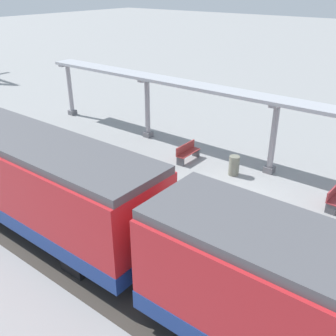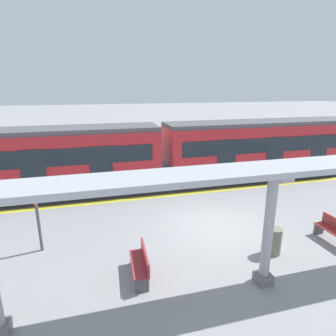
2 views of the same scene
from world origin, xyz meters
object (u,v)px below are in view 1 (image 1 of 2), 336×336
(canopy_pillar_third, at_px, (273,138))
(bench_mid_platform, at_px, (336,196))
(canopy_pillar_fifth, at_px, (70,89))
(bench_near_end, at_px, (187,152))
(trash_bin, at_px, (234,166))
(canopy_pillar_fourth, at_px, (147,108))
(train_far_carriage, at_px, (18,173))

(canopy_pillar_third, relative_size, bench_mid_platform, 2.20)
(canopy_pillar_fifth, distance_m, bench_mid_platform, 17.45)
(bench_near_end, relative_size, bench_mid_platform, 0.99)
(canopy_pillar_fifth, height_order, bench_near_end, canopy_pillar_fifth)
(canopy_pillar_fifth, distance_m, trash_bin, 12.96)
(canopy_pillar_fourth, xyz_separation_m, bench_mid_platform, (-1.21, -10.74, -1.25))
(train_far_carriage, relative_size, trash_bin, 13.36)
(bench_near_end, xyz_separation_m, bench_mid_platform, (0.06, -7.11, 0.00))
(canopy_pillar_fifth, bearing_deg, canopy_pillar_third, -90.00)
(train_far_carriage, xyz_separation_m, bench_mid_platform, (7.90, -9.05, -1.39))
(trash_bin, bearing_deg, canopy_pillar_fourth, 78.78)
(train_far_carriage, xyz_separation_m, canopy_pillar_third, (9.11, -5.72, -0.13))
(train_far_carriage, distance_m, trash_bin, 9.19)
(canopy_pillar_third, distance_m, canopy_pillar_fourth, 7.41)
(canopy_pillar_fifth, relative_size, bench_near_end, 2.22)
(trash_bin, bearing_deg, canopy_pillar_fifth, 84.52)
(canopy_pillar_third, bearing_deg, trash_bin, 135.95)
(canopy_pillar_third, xyz_separation_m, canopy_pillar_fourth, (0.00, 7.41, 0.00))
(canopy_pillar_fifth, relative_size, bench_mid_platform, 2.20)
(canopy_pillar_third, height_order, canopy_pillar_fifth, same)
(bench_near_end, height_order, bench_mid_platform, same)
(canopy_pillar_fifth, bearing_deg, trash_bin, -95.48)
(canopy_pillar_third, xyz_separation_m, bench_near_end, (-1.28, 3.78, -1.25))
(canopy_pillar_third, distance_m, canopy_pillar_fifth, 14.03)
(canopy_pillar_fourth, height_order, bench_near_end, canopy_pillar_fourth)
(train_far_carriage, height_order, canopy_pillar_fourth, train_far_carriage)
(canopy_pillar_fourth, bearing_deg, train_far_carriage, -169.52)
(bench_mid_platform, xyz_separation_m, trash_bin, (-0.02, 4.52, 0.02))
(train_far_carriage, height_order, bench_mid_platform, train_far_carriage)
(canopy_pillar_third, bearing_deg, train_far_carriage, 147.86)
(bench_near_end, distance_m, bench_mid_platform, 7.11)
(bench_mid_platform, bearing_deg, trash_bin, 90.25)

